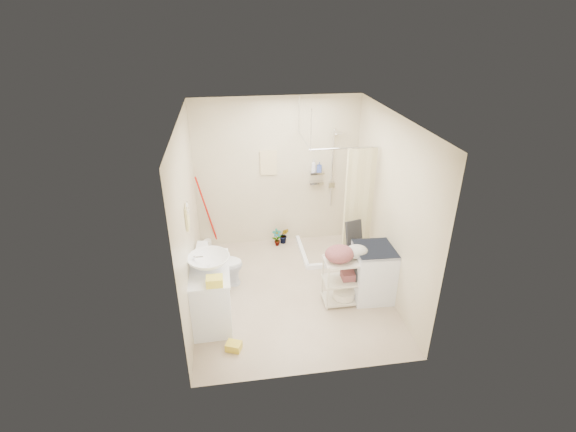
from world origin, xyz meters
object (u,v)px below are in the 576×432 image
Objects in this scene: laundry_rack at (345,277)px; vanity at (211,294)px; toilet at (220,264)px; washing_machine at (373,273)px.

vanity is at bearing -176.31° from laundry_rack.
toilet is (0.12, 0.83, -0.07)m from vanity.
vanity is 1.87m from laundry_rack.
vanity is 0.84m from toilet.
vanity is at bearing -172.98° from washing_machine.
toilet is 2.28m from washing_machine.
laundry_rack reaches higher than washing_machine.
vanity is 1.15× the size of washing_machine.
laundry_rack is at bearing -108.17° from toilet.
vanity reaches higher than toilet.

